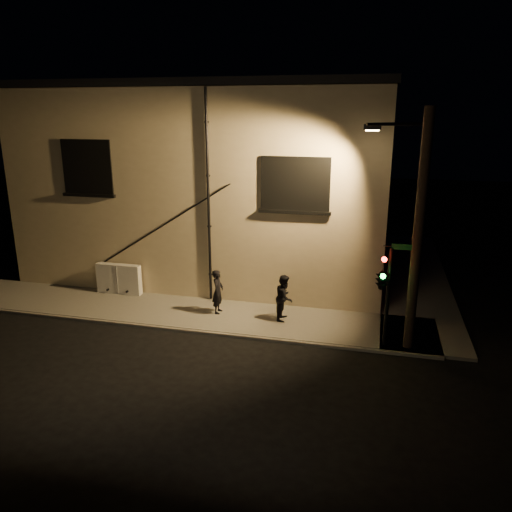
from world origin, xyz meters
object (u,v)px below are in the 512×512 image
(pedestrian_a, at_px, (218,292))
(pedestrian_b, at_px, (284,297))
(streetlamp_pole, at_px, (416,229))
(utility_cabinet, at_px, (119,279))
(traffic_signal, at_px, (383,278))

(pedestrian_a, distance_m, pedestrian_b, 2.59)
(streetlamp_pole, bearing_deg, pedestrian_b, 164.73)
(utility_cabinet, xyz_separation_m, streetlamp_pole, (11.63, -2.24, 3.31))
(pedestrian_b, xyz_separation_m, streetlamp_pole, (4.31, -1.18, 3.09))
(utility_cabinet, distance_m, streetlamp_pole, 12.30)
(traffic_signal, bearing_deg, pedestrian_b, 158.08)
(pedestrian_b, distance_m, streetlamp_pole, 5.43)
(traffic_signal, bearing_deg, pedestrian_a, 166.81)
(streetlamp_pole, bearing_deg, traffic_signal, -167.26)
(utility_cabinet, relative_size, traffic_signal, 0.56)
(utility_cabinet, distance_m, pedestrian_a, 4.85)
(streetlamp_pole, bearing_deg, pedestrian_a, 170.06)
(utility_cabinet, bearing_deg, traffic_signal, -12.80)
(streetlamp_pole, bearing_deg, utility_cabinet, 169.09)
(pedestrian_a, xyz_separation_m, streetlamp_pole, (6.90, -1.21, 3.10))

